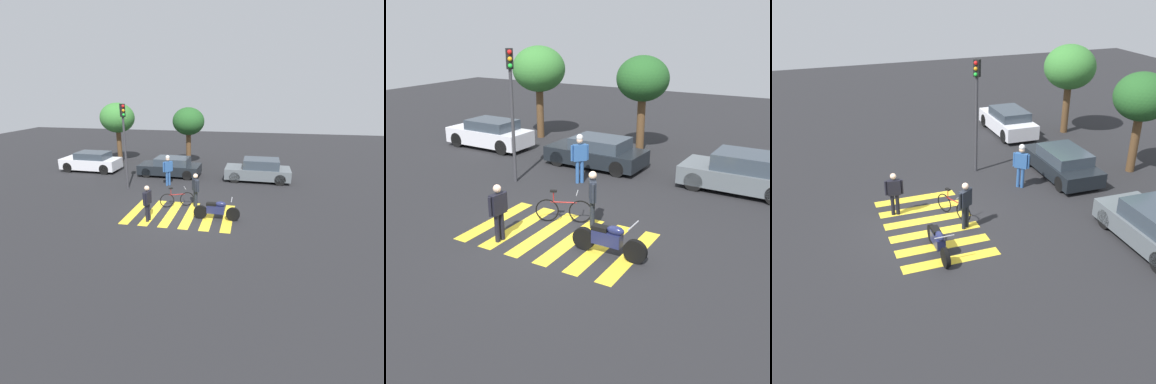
% 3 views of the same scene
% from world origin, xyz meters
% --- Properties ---
extents(ground_plane, '(60.00, 60.00, 0.00)m').
position_xyz_m(ground_plane, '(0.00, 0.00, 0.00)').
color(ground_plane, '#232326').
extents(police_motorcycle, '(2.11, 0.62, 1.03)m').
position_xyz_m(police_motorcycle, '(1.73, -0.27, 0.46)').
color(police_motorcycle, black).
rests_on(police_motorcycle, ground_plane).
extents(leaning_bicycle, '(1.60, 0.76, 1.02)m').
position_xyz_m(leaning_bicycle, '(-0.41, 0.97, 0.39)').
color(leaning_bicycle, black).
rests_on(leaning_bicycle, ground_plane).
extents(officer_on_foot, '(0.43, 0.60, 1.74)m').
position_xyz_m(officer_on_foot, '(0.52, 1.09, 1.00)').
color(officer_on_foot, '#1E232D').
rests_on(officer_on_foot, ground_plane).
extents(officer_by_motorcycle, '(0.26, 0.66, 1.66)m').
position_xyz_m(officer_by_motorcycle, '(-1.26, -1.00, 0.94)').
color(officer_by_motorcycle, black).
rests_on(officer_by_motorcycle, ground_plane).
extents(pedestrian_bystander, '(0.51, 0.54, 1.89)m').
position_xyz_m(pedestrian_bystander, '(-1.80, 4.35, 1.11)').
color(pedestrian_bystander, '#2D5999').
rests_on(pedestrian_bystander, ground_plane).
extents(crosswalk_stripes, '(4.95, 3.20, 0.01)m').
position_xyz_m(crosswalk_stripes, '(0.00, 0.00, 0.00)').
color(crosswalk_stripes, yellow).
rests_on(crosswalk_stripes, ground_plane).
extents(car_white_van, '(4.17, 1.83, 1.38)m').
position_xyz_m(car_white_van, '(-8.20, 6.74, 0.67)').
color(car_white_van, black).
rests_on(car_white_van, ground_plane).
extents(car_black_suv, '(4.17, 1.89, 1.27)m').
position_xyz_m(car_black_suv, '(-2.23, 6.55, 0.61)').
color(car_black_suv, black).
rests_on(car_black_suv, ground_plane).
extents(car_grey_coupe, '(4.12, 1.94, 1.43)m').
position_xyz_m(car_grey_coupe, '(3.64, 6.49, 0.68)').
color(car_grey_coupe, black).
rests_on(car_grey_coupe, ground_plane).
extents(traffic_light_pole, '(0.34, 0.34, 4.89)m').
position_xyz_m(traffic_light_pole, '(-3.99, 3.23, 3.23)').
color(traffic_light_pole, '#38383D').
rests_on(traffic_light_pole, ground_plane).
extents(street_tree_near, '(2.68, 2.68, 4.67)m').
position_xyz_m(street_tree_near, '(-7.31, 9.73, 3.48)').
color(street_tree_near, brown).
rests_on(street_tree_near, ground_plane).
extents(street_tree_mid, '(2.39, 2.39, 4.39)m').
position_xyz_m(street_tree_mid, '(-1.63, 9.73, 3.31)').
color(street_tree_mid, brown).
rests_on(street_tree_mid, ground_plane).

